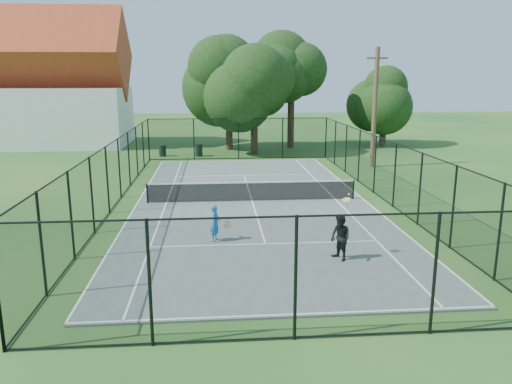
{
  "coord_description": "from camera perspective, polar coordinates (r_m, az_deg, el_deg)",
  "views": [
    {
      "loc": [
        -1.77,
        -23.4,
        5.96
      ],
      "look_at": [
        -0.06,
        -3.0,
        1.2
      ],
      "focal_mm": 35.0,
      "sensor_mm": 36.0,
      "label": 1
    }
  ],
  "objects": [
    {
      "name": "trash_bin_left",
      "position": [
        38.78,
        -10.64,
        4.68
      ],
      "size": [
        0.58,
        0.58,
        0.86
      ],
      "color": "black",
      "rests_on": "ground"
    },
    {
      "name": "tennis_net",
      "position": [
        24.07,
        -0.46,
        0.17
      ],
      "size": [
        10.08,
        0.08,
        0.95
      ],
      "color": "black",
      "rests_on": "tennis_court"
    },
    {
      "name": "fence",
      "position": [
        23.88,
        -0.46,
        2.33
      ],
      "size": [
        13.1,
        26.1,
        3.0
      ],
      "color": "black",
      "rests_on": "ground"
    },
    {
      "name": "tree_near_mid",
      "position": [
        38.91,
        -0.21,
        11.86
      ],
      "size": [
        6.36,
        6.36,
        8.31
      ],
      "color": "#332114",
      "rests_on": "ground"
    },
    {
      "name": "tennis_court",
      "position": [
        24.2,
        -0.46,
        -1.09
      ],
      "size": [
        11.0,
        24.0,
        0.06
      ],
      "primitive_type": "cube",
      "color": "#4C5953",
      "rests_on": "ground"
    },
    {
      "name": "tree_far_right",
      "position": [
        45.23,
        14.49,
        10.11
      ],
      "size": [
        4.79,
        4.79,
        6.34
      ],
      "color": "#332114",
      "rests_on": "ground"
    },
    {
      "name": "utility_pole",
      "position": [
        34.13,
        13.42,
        9.39
      ],
      "size": [
        1.4,
        0.3,
        7.8
      ],
      "color": "#4C3823",
      "rests_on": "ground"
    },
    {
      "name": "building",
      "position": [
        47.89,
        -23.78,
        10.78
      ],
      "size": [
        15.3,
        8.15,
        11.87
      ],
      "color": "silver",
      "rests_on": "ground"
    },
    {
      "name": "ground",
      "position": [
        24.21,
        -0.46,
        -1.16
      ],
      "size": [
        120.0,
        120.0,
        0.0
      ],
      "primitive_type": "plane",
      "color": "#1B4C1A"
    },
    {
      "name": "trash_bin_right",
      "position": [
        38.32,
        -6.54,
        4.78
      ],
      "size": [
        0.58,
        0.58,
        0.94
      ],
      "color": "black",
      "rests_on": "ground"
    },
    {
      "name": "tree_near_right",
      "position": [
        42.71,
        4.07,
        12.41
      ],
      "size": [
        6.24,
        6.24,
        8.61
      ],
      "color": "#332114",
      "rests_on": "ground"
    },
    {
      "name": "tree_near_left",
      "position": [
        41.39,
        -3.15,
        12.14
      ],
      "size": [
        6.59,
        6.59,
        8.59
      ],
      "color": "#332114",
      "rests_on": "ground"
    },
    {
      "name": "player_blue",
      "position": [
        18.29,
        -4.67,
        -3.52
      ],
      "size": [
        0.82,
        0.58,
        1.38
      ],
      "color": "blue",
      "rests_on": "tennis_court"
    },
    {
      "name": "player_black",
      "position": [
        16.57,
        9.61,
        -5.17
      ],
      "size": [
        0.84,
        0.95,
        2.18
      ],
      "color": "black",
      "rests_on": "tennis_court"
    }
  ]
}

